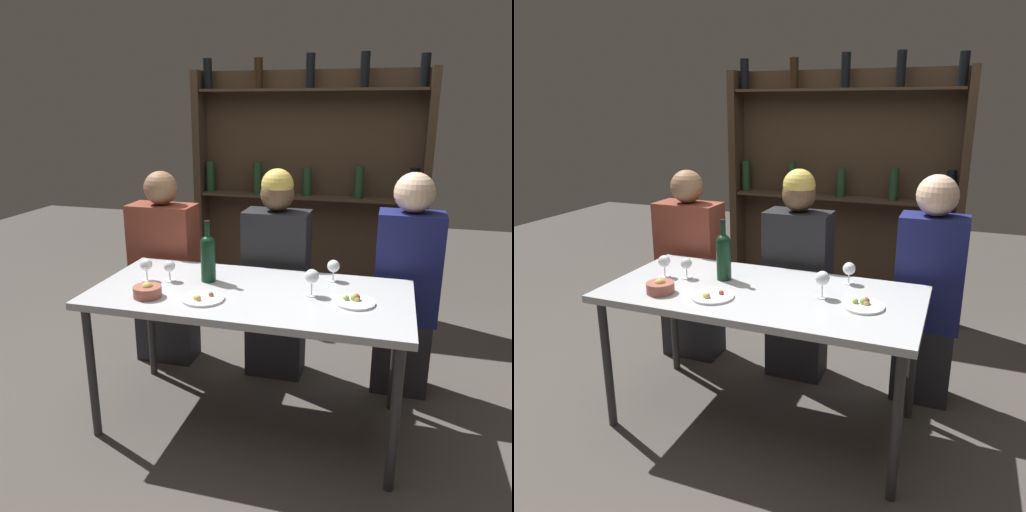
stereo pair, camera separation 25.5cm
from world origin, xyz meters
TOP-DOWN VIEW (x-y plane):
  - ground_plane at (0.00, 0.00)m, footprint 10.00×10.00m
  - dining_table at (0.00, 0.00)m, footprint 1.58×0.76m
  - wine_rack_wall at (-0.00, 1.68)m, footprint 1.83×0.21m
  - wine_bottle at (-0.25, 0.09)m, footprint 0.08×0.08m
  - wine_glass_0 at (0.31, 0.02)m, footprint 0.07×0.07m
  - wine_glass_1 at (0.38, 0.26)m, footprint 0.07×0.07m
  - wine_glass_2 at (-0.57, 0.01)m, footprint 0.07×0.07m
  - wine_glass_3 at (-0.45, 0.04)m, footprint 0.06×0.06m
  - food_plate_0 at (0.52, -0.03)m, footprint 0.19×0.19m
  - food_plate_1 at (-0.19, -0.17)m, footprint 0.21×0.21m
  - snack_bowl at (-0.46, -0.21)m, footprint 0.14×0.14m
  - seated_person_left at (-0.73, 0.56)m, footprint 0.41×0.22m
  - seated_person_center at (0.01, 0.56)m, footprint 0.39×0.22m
  - seated_person_right at (0.77, 0.56)m, footprint 0.36×0.22m

SIDE VIEW (x-z plane):
  - ground_plane at x=0.00m, z-range 0.00..0.00m
  - seated_person_left at x=-0.73m, z-range -0.04..1.22m
  - seated_person_right at x=0.77m, z-range -0.02..1.28m
  - seated_person_center at x=0.01m, z-range -0.02..1.28m
  - dining_table at x=0.00m, z-range 0.31..1.07m
  - food_plate_1 at x=-0.19m, z-range 0.74..0.78m
  - food_plate_0 at x=0.52m, z-range 0.74..0.78m
  - snack_bowl at x=-0.46m, z-range 0.74..0.82m
  - wine_glass_3 at x=-0.45m, z-range 0.77..0.88m
  - wine_glass_1 at x=0.38m, z-range 0.77..0.89m
  - wine_glass_2 at x=-0.57m, z-range 0.77..0.89m
  - wine_glass_0 at x=0.31m, z-range 0.78..0.91m
  - wine_bottle at x=-0.25m, z-range 0.73..1.05m
  - wine_rack_wall at x=0.00m, z-range 0.02..2.03m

